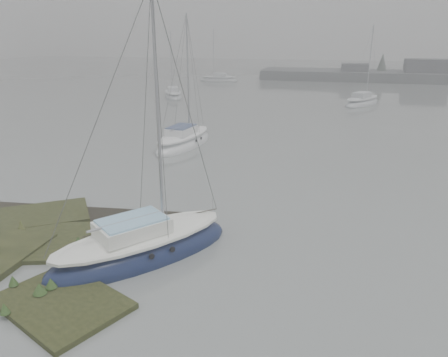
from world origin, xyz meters
TOP-DOWN VIEW (x-y plane):
  - ground at (0.00, 30.00)m, footprint 160.00×160.00m
  - sailboat_main at (1.49, 2.59)m, footprint 5.79×6.48m
  - sailboat_white at (-2.01, 16.99)m, footprint 3.04×6.54m
  - sailboat_far_a at (-10.38, 37.47)m, footprint 3.96×5.75m
  - sailboat_far_b at (10.14, 37.35)m, footprint 4.61×6.12m
  - sailboat_far_c at (-9.62, 54.66)m, footprint 5.72×2.14m

SIDE VIEW (x-z plane):
  - ground at x=0.00m, z-range 0.00..0.00m
  - sailboat_far_a at x=-10.38m, z-range -3.64..4.12m
  - sailboat_far_c at x=-9.62m, z-range -3.73..4.22m
  - sailboat_far_b at x=10.14m, z-range -3.92..4.44m
  - sailboat_white at x=-2.01m, z-range -4.17..4.72m
  - sailboat_main at x=1.49m, z-range -4.35..4.92m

